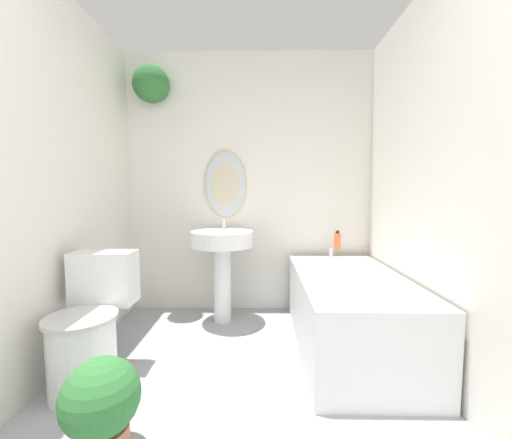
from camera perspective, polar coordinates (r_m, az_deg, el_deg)
The scene contains 8 objects.
wall_back at distance 2.98m, azimuth -2.89°, elevation 8.04°, with size 2.38×0.32×2.40m.
wall_left at distance 2.09m, azimuth -36.85°, elevation 6.28°, with size 0.06×2.71×2.40m.
wall_right at distance 1.96m, azimuth 33.38°, elevation 6.62°, with size 0.06×2.71×2.40m.
toilet at distance 2.15m, azimuth -27.97°, elevation -17.04°, with size 0.38×0.56×0.75m.
pedestal_sink at distance 2.71m, azimuth -6.19°, elevation -5.90°, with size 0.53×0.53×0.89m.
bathtub at distance 2.43m, azimuth 16.54°, elevation -15.42°, with size 0.72×1.41×0.61m.
shampoo_bottle at distance 2.89m, azimuth 14.56°, elevation -3.78°, with size 0.06×0.06×0.17m.
potted_plant at distance 1.64m, azimuth -26.33°, elevation -27.87°, with size 0.32×0.32×0.43m.
Camera 1 is at (0.12, -0.36, 1.11)m, focal length 22.00 mm.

